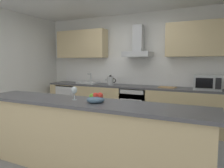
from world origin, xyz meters
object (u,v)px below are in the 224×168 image
sink (89,82)px  range_hood (138,47)px  fruit_bowl (96,99)px  wine_glass (74,91)px  kettle (110,81)px  chopping_board (167,87)px  refrigerator (71,100)px  oven (135,105)px  microwave (208,82)px

sink → range_hood: 1.53m
range_hood → fruit_bowl: range_hood is taller
wine_glass → kettle: bearing=103.7°
sink → chopping_board: (1.98, -0.03, -0.02)m
range_hood → fruit_bowl: size_ratio=3.27×
refrigerator → range_hood: size_ratio=1.18×
refrigerator → fruit_bowl: 3.13m
refrigerator → sink: sink is taller
wine_glass → oven: bearing=87.8°
oven → wine_glass: 2.32m
refrigerator → wine_glass: bearing=-52.3°
range_hood → chopping_board: 1.14m
kettle → fruit_bowl: bearing=-68.4°
microwave → sink: bearing=179.2°
oven → fruit_bowl: size_ratio=3.64×
microwave → range_hood: (-1.49, 0.16, 0.74)m
sink → wine_glass: sink is taller
oven → chopping_board: (0.71, -0.02, 0.45)m
fruit_bowl → chopping_board: (0.45, 2.25, -0.08)m
refrigerator → chopping_board: size_ratio=2.50×
kettle → oven: bearing=3.1°
range_hood → wine_glass: bearing=-92.0°
wine_glass → chopping_board: (0.80, 2.21, -0.16)m
wine_glass → chopping_board: wine_glass is taller
refrigerator → microwave: bearing=-0.4°
microwave → wine_glass: (-1.57, -2.21, 0.02)m
refrigerator → wine_glass: wine_glass is taller
sink → kettle: bearing=-4.0°
microwave → chopping_board: microwave is taller
fruit_bowl → chopping_board: bearing=78.8°
microwave → wine_glass: size_ratio=2.81×
refrigerator → microwave: microwave is taller
kettle → range_hood: size_ratio=0.40×
kettle → range_hood: (0.62, 0.16, 0.78)m
oven → wine_glass: bearing=-92.2°
refrigerator → range_hood: range_hood is taller
sink → kettle: sink is taller
oven → microwave: bearing=-1.1°
kettle → range_hood: range_hood is taller
oven → fruit_bowl: fruit_bowl is taller
microwave → range_hood: range_hood is taller
range_hood → fruit_bowl: bearing=-83.7°
refrigerator → microwave: size_ratio=1.70×
kettle → chopping_board: 1.34m
sink → fruit_bowl: sink is taller
sink → microwave: bearing=-0.8°
kettle → range_hood: 1.01m
microwave → wine_glass: bearing=-125.5°
refrigerator → kettle: 1.32m
chopping_board → fruit_bowl: bearing=-101.2°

